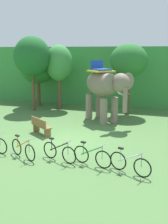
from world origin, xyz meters
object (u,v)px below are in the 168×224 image
Objects in this scene: tree_far_left at (38,67)px; bike_white at (130,163)px; tree_center at (32,57)px; tree_left at (129,61)px; bike_black at (59,152)px; elephant at (104,87)px; bike_orange at (23,149)px; tree_center_left at (59,64)px; bike_green at (92,156)px; wooden_bench at (41,126)px.

tree_far_left is 2.71× the size of bike_white.
tree_left is at bearing 7.45° from tree_center.
bike_white is at bearing -5.92° from bike_black.
elephant is 7.32m from bike_orange.
tree_center is 1.13× the size of tree_center_left.
bike_green is (5.35, -9.57, -3.03)m from tree_center_left.
tree_center is 1.43× the size of elephant.
bike_green is at bearing 170.11° from bike_white.
tree_far_left is at bearing 164.39° from tree_center_left.
tree_far_left is 2.83× the size of bike_orange.
tree_center_left is 3.26× the size of wooden_bench.
tree_left is 10.42m from bike_orange.
bike_orange is at bearing -174.20° from bike_black.
tree_center is 6.88m from tree_left.
bike_green is at bearing -89.17° from tree_left.
tree_center is 12.67m from bike_white.
wooden_bench is at bearing 104.02° from bike_orange.
tree_left is at bearing 68.51° from elephant.
tree_left is at bearing 82.38° from bike_black.
tree_far_left is at bearing 173.87° from tree_left.
tree_far_left is 12.06m from bike_black.
bike_orange is at bearing -75.98° from wooden_bench.
bike_green is (6.95, -8.47, -3.55)m from tree_center.
tree_center is 3.34× the size of bike_white.
bike_black is 1.02× the size of bike_white.
wooden_bench is at bearing 140.39° from bike_green.
elephant is (5.79, -1.72, -1.73)m from tree_center.
tree_center is 7.15m from wooden_bench.
bike_black is (6.01, -10.11, -2.69)m from tree_far_left.
elephant is at bearing 88.14° from bike_black.
bike_orange is at bearing -66.51° from tree_far_left.
tree_left reaches higher than bike_orange.
tree_center_left is at bearing 119.19° from bike_green.
bike_white is 1.10× the size of wooden_bench.
tree_far_left is 0.90× the size of tree_left.
bike_white reaches higher than wooden_bench.
bike_black is at bearing 5.80° from bike_orange.
tree_center_left is 12.36m from bike_white.
bike_black is at bearing -52.38° from wooden_bench.
tree_center is at bearing 120.87° from wooden_bench.
bike_black and bike_white have the same top height.
tree_center_left is 3.11× the size of bike_orange.
tree_left is 9.97m from bike_black.
bike_black reaches higher than wooden_bench.
tree_left is 9.93m from bike_green.
tree_left is 3.01× the size of bike_white.
tree_far_left is 0.91× the size of tree_center_left.
wooden_bench is at bearing -76.06° from tree_center_left.
bike_white is 6.23m from wooden_bench.
elephant is at bearing 110.85° from bike_white.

